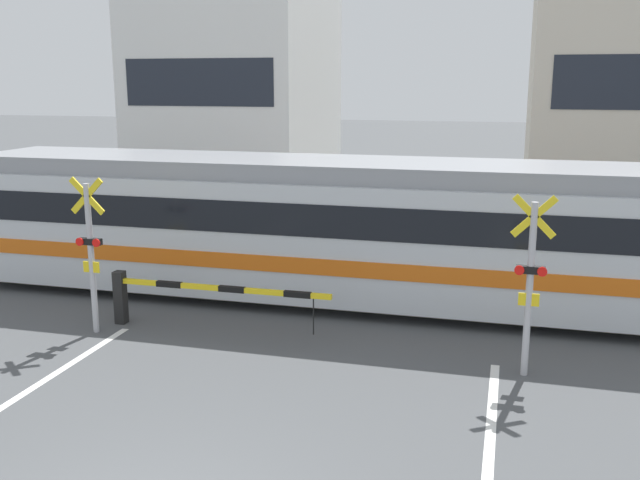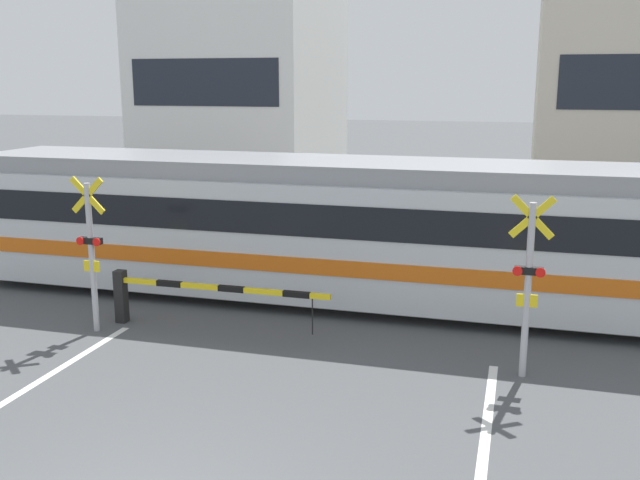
% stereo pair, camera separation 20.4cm
% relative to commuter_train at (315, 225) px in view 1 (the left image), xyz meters
% --- Properties ---
extents(rail_track_near, '(50.00, 0.10, 0.08)m').
position_rel_commuter_train_xyz_m(rail_track_near, '(0.49, -0.72, -1.57)').
color(rail_track_near, '#6B6051').
rests_on(rail_track_near, ground_plane).
extents(rail_track_far, '(50.00, 0.10, 0.08)m').
position_rel_commuter_train_xyz_m(rail_track_far, '(0.49, 0.72, -1.57)').
color(rail_track_far, '#6B6051').
rests_on(rail_track_far, ground_plane).
extents(commuter_train, '(15.38, 2.87, 3.00)m').
position_rel_commuter_train_xyz_m(commuter_train, '(0.00, 0.00, 0.00)').
color(commuter_train, silver).
rests_on(commuter_train, ground_plane).
extents(crossing_barrier_near, '(4.30, 0.20, 1.04)m').
position_rel_commuter_train_xyz_m(crossing_barrier_near, '(-1.97, -2.60, -0.90)').
color(crossing_barrier_near, black).
rests_on(crossing_barrier_near, ground_plane).
extents(crossing_barrier_far, '(4.30, 0.20, 1.04)m').
position_rel_commuter_train_xyz_m(crossing_barrier_far, '(2.95, 2.52, -0.90)').
color(crossing_barrier_far, black).
rests_on(crossing_barrier_far, ground_plane).
extents(crossing_signal_left, '(0.68, 0.15, 2.92)m').
position_rel_commuter_train_xyz_m(crossing_signal_left, '(-3.37, -3.18, -0.00)').
color(crossing_signal_left, '#B2B2B7').
rests_on(crossing_signal_left, ground_plane).
extents(crossing_signal_right, '(0.68, 0.15, 2.92)m').
position_rel_commuter_train_xyz_m(crossing_signal_right, '(4.35, -3.18, -0.00)').
color(crossing_signal_right, '#B2B2B7').
rests_on(crossing_signal_right, ground_plane).
extents(pedestrian, '(0.38, 0.22, 1.60)m').
position_rel_commuter_train_xyz_m(pedestrian, '(0.91, 4.17, -0.69)').
color(pedestrian, '#23232D').
rests_on(pedestrian, ground_plane).
extents(building_left_of_street, '(6.69, 7.81, 8.27)m').
position_rel_commuter_train_xyz_m(building_left_of_street, '(-6.86, 13.33, 2.53)').
color(building_left_of_street, white).
rests_on(building_left_of_street, ground_plane).
extents(building_right_of_street, '(7.17, 7.81, 8.29)m').
position_rel_commuter_train_xyz_m(building_right_of_street, '(8.08, 13.33, 2.54)').
color(building_right_of_street, beige).
rests_on(building_right_of_street, ground_plane).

